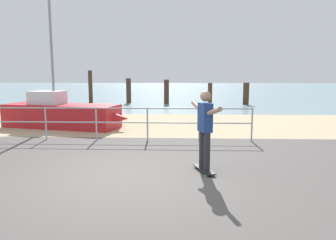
% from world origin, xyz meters
% --- Properties ---
extents(ground_plane, '(24.00, 10.00, 0.04)m').
position_xyz_m(ground_plane, '(0.00, -1.00, 0.00)').
color(ground_plane, '#514C49').
rests_on(ground_plane, ground).
extents(beach_strip, '(24.00, 6.00, 0.04)m').
position_xyz_m(beach_strip, '(0.00, 7.00, 0.00)').
color(beach_strip, tan).
rests_on(beach_strip, ground).
extents(sea_surface, '(72.00, 50.00, 0.04)m').
position_xyz_m(sea_surface, '(0.00, 35.00, 0.00)').
color(sea_surface, '#75939E').
rests_on(sea_surface, ground).
extents(railing_fence, '(11.20, 0.05, 1.05)m').
position_xyz_m(railing_fence, '(-2.25, 3.60, 0.70)').
color(railing_fence, '#9EA0A5').
rests_on(railing_fence, ground).
extents(sailboat, '(5.07, 2.34, 5.76)m').
position_xyz_m(sailboat, '(-3.27, 5.92, 0.53)').
color(sailboat, '#B21E23').
rests_on(sailboat, ground).
extents(skateboard, '(0.45, 0.82, 0.08)m').
position_xyz_m(skateboard, '(1.67, 0.47, 0.07)').
color(skateboard, black).
rests_on(skateboard, ground).
extents(skateboarder, '(0.55, 1.40, 1.65)m').
position_xyz_m(skateboarder, '(1.67, 0.47, 1.02)').
color(skateboarder, '#26262B').
rests_on(skateboarder, skateboard).
extents(groyne_post_0, '(0.28, 0.28, 2.25)m').
position_xyz_m(groyne_post_0, '(-5.13, 16.02, 1.13)').
color(groyne_post_0, '#422D1E').
rests_on(groyne_post_0, ground).
extents(groyne_post_1, '(0.34, 0.34, 1.72)m').
position_xyz_m(groyne_post_1, '(-2.48, 16.10, 0.86)').
color(groyne_post_1, '#422D1E').
rests_on(groyne_post_1, ground).
extents(groyne_post_2, '(0.34, 0.34, 1.64)m').
position_xyz_m(groyne_post_2, '(0.16, 15.76, 0.82)').
color(groyne_post_2, '#422D1E').
rests_on(groyne_post_2, ground).
extents(groyne_post_3, '(0.25, 0.25, 1.53)m').
position_xyz_m(groyne_post_3, '(2.80, 12.30, 0.76)').
color(groyne_post_3, '#422D1E').
rests_on(groyne_post_3, ground).
extents(groyne_post_4, '(0.39, 0.39, 1.45)m').
position_xyz_m(groyne_post_4, '(5.44, 15.37, 0.73)').
color(groyne_post_4, '#422D1E').
rests_on(groyne_post_4, ground).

